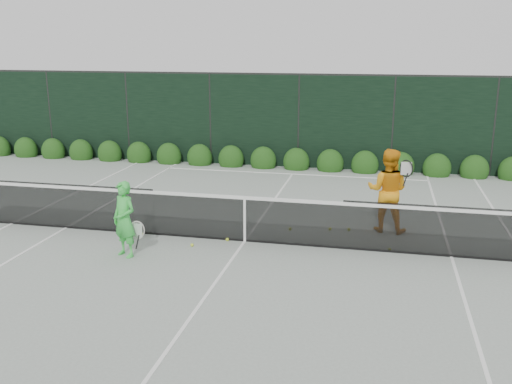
# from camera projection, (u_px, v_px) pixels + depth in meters

# --- Properties ---
(ground) EXTENTS (80.00, 80.00, 0.00)m
(ground) POSITION_uv_depth(u_px,v_px,m) (245.00, 241.00, 11.88)
(ground) COLOR gray
(ground) RESTS_ON ground
(tennis_net) EXTENTS (12.90, 0.10, 1.07)m
(tennis_net) POSITION_uv_depth(u_px,v_px,m) (244.00, 217.00, 11.75)
(tennis_net) COLOR #113417
(tennis_net) RESTS_ON ground
(player_woman) EXTENTS (0.67, 0.55, 1.48)m
(player_woman) POSITION_uv_depth(u_px,v_px,m) (124.00, 219.00, 10.91)
(player_woman) COLOR #3DD34C
(player_woman) RESTS_ON ground
(player_man) EXTENTS (0.99, 0.82, 1.83)m
(player_man) POSITION_uv_depth(u_px,v_px,m) (388.00, 190.00, 12.33)
(player_man) COLOR orange
(player_man) RESTS_ON ground
(court_lines) EXTENTS (11.03, 23.83, 0.01)m
(court_lines) POSITION_uv_depth(u_px,v_px,m) (245.00, 241.00, 11.88)
(court_lines) COLOR white
(court_lines) RESTS_ON ground
(windscreen_fence) EXTENTS (32.00, 21.07, 3.06)m
(windscreen_fence) POSITION_uv_depth(u_px,v_px,m) (204.00, 207.00, 8.94)
(windscreen_fence) COLOR black
(windscreen_fence) RESTS_ON ground
(hedge_row) EXTENTS (31.66, 0.65, 0.94)m
(hedge_row) POSITION_uv_depth(u_px,v_px,m) (296.00, 162.00, 18.57)
(hedge_row) COLOR #1A3B10
(hedge_row) RESTS_ON ground
(tennis_balls) EXTENTS (5.24, 1.77, 0.07)m
(tennis_balls) POSITION_uv_depth(u_px,v_px,m) (274.00, 236.00, 12.10)
(tennis_balls) COLOR #CDE132
(tennis_balls) RESTS_ON ground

